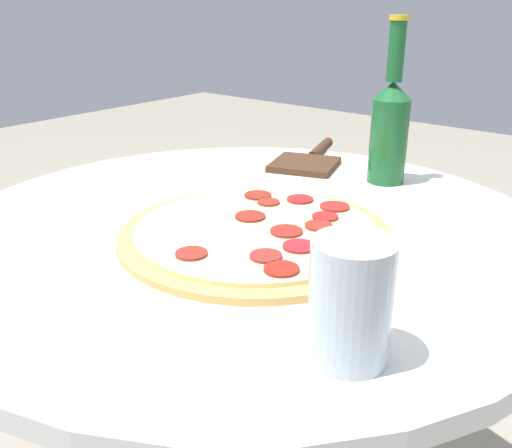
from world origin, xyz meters
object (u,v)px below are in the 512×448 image
pizza_paddle (309,160)px  drinking_glass (351,301)px  pizza (257,232)px  beer_bottle (390,125)px

pizza_paddle → drinking_glass: drinking_glass is taller
pizza → drinking_glass: (-0.24, 0.16, 0.05)m
pizza → drinking_glass: bearing=145.8°
pizza → drinking_glass: size_ratio=3.23×
pizza → drinking_glass: 0.29m
beer_bottle → pizza_paddle: (0.17, -0.01, -0.09)m
beer_bottle → drinking_glass: 0.55m
pizza → beer_bottle: (-0.02, -0.34, 0.09)m
pizza_paddle → pizza: bearing=-175.1°
pizza_paddle → beer_bottle: bearing=-113.3°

